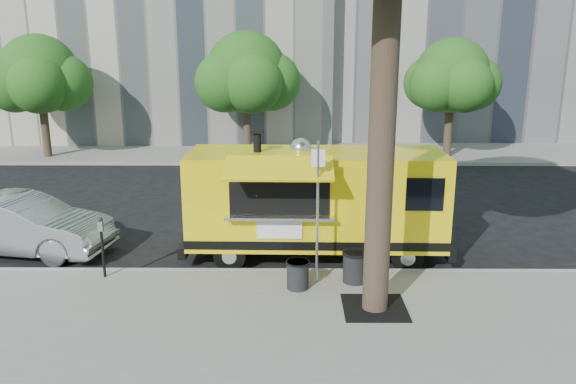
{
  "coord_description": "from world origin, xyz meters",
  "views": [
    {
      "loc": [
        1.03,
        -12.55,
        4.96
      ],
      "look_at": [
        0.94,
        0.0,
        1.69
      ],
      "focal_mm": 35.0,
      "sensor_mm": 36.0,
      "label": 1
    }
  ],
  "objects_px": {
    "sedan": "(21,225)",
    "sign_post": "(318,204)",
    "far_tree_a": "(39,74)",
    "trash_bin_left": "(355,266)",
    "food_truck": "(315,200)",
    "parking_meter": "(102,240)",
    "trash_bin_right": "(298,274)",
    "far_tree_b": "(246,73)",
    "far_tree_c": "(452,76)"
  },
  "relations": [
    {
      "from": "sedan",
      "to": "far_tree_b",
      "type": "bearing_deg",
      "value": -10.63
    },
    {
      "from": "trash_bin_right",
      "to": "sign_post",
      "type": "bearing_deg",
      "value": 41.58
    },
    {
      "from": "sedan",
      "to": "trash_bin_left",
      "type": "xyz_separation_m",
      "value": [
        7.94,
        -2.02,
        -0.23
      ]
    },
    {
      "from": "parking_meter",
      "to": "trash_bin_left",
      "type": "bearing_deg",
      "value": -2.25
    },
    {
      "from": "far_tree_a",
      "to": "far_tree_c",
      "type": "bearing_deg",
      "value": 0.32
    },
    {
      "from": "far_tree_a",
      "to": "far_tree_c",
      "type": "height_order",
      "value": "far_tree_a"
    },
    {
      "from": "food_truck",
      "to": "trash_bin_left",
      "type": "height_order",
      "value": "food_truck"
    },
    {
      "from": "far_tree_a",
      "to": "sign_post",
      "type": "relative_size",
      "value": 1.79
    },
    {
      "from": "far_tree_b",
      "to": "food_truck",
      "type": "height_order",
      "value": "far_tree_b"
    },
    {
      "from": "food_truck",
      "to": "trash_bin_left",
      "type": "relative_size",
      "value": 9.65
    },
    {
      "from": "far_tree_c",
      "to": "trash_bin_left",
      "type": "height_order",
      "value": "far_tree_c"
    },
    {
      "from": "far_tree_a",
      "to": "trash_bin_right",
      "type": "xyz_separation_m",
      "value": [
        11.15,
        -14.2,
        -3.31
      ]
    },
    {
      "from": "parking_meter",
      "to": "sedan",
      "type": "xyz_separation_m",
      "value": [
        -2.59,
        1.81,
        -0.26
      ]
    },
    {
      "from": "parking_meter",
      "to": "trash_bin_right",
      "type": "distance_m",
      "value": 4.22
    },
    {
      "from": "food_truck",
      "to": "sedan",
      "type": "relative_size",
      "value": 1.43
    },
    {
      "from": "far_tree_b",
      "to": "food_truck",
      "type": "xyz_separation_m",
      "value": [
        2.56,
        -12.53,
        -2.39
      ]
    },
    {
      "from": "far_tree_c",
      "to": "trash_bin_left",
      "type": "relative_size",
      "value": 7.99
    },
    {
      "from": "sign_post",
      "to": "trash_bin_left",
      "type": "xyz_separation_m",
      "value": [
        0.8,
        -0.01,
        -1.35
      ]
    },
    {
      "from": "trash_bin_left",
      "to": "food_truck",
      "type": "bearing_deg",
      "value": 114.5
    },
    {
      "from": "sedan",
      "to": "trash_bin_right",
      "type": "relative_size",
      "value": 7.54
    },
    {
      "from": "far_tree_a",
      "to": "trash_bin_left",
      "type": "xyz_separation_m",
      "value": [
        12.35,
        -13.86,
        -3.28
      ]
    },
    {
      "from": "parking_meter",
      "to": "far_tree_b",
      "type": "bearing_deg",
      "value": 81.9
    },
    {
      "from": "sedan",
      "to": "parking_meter",
      "type": "bearing_deg",
      "value": -114.96
    },
    {
      "from": "trash_bin_left",
      "to": "trash_bin_right",
      "type": "distance_m",
      "value": 1.25
    },
    {
      "from": "parking_meter",
      "to": "trash_bin_left",
      "type": "xyz_separation_m",
      "value": [
        5.35,
        -0.21,
        -0.48
      ]
    },
    {
      "from": "sedan",
      "to": "sign_post",
      "type": "bearing_deg",
      "value": -95.77
    },
    {
      "from": "parking_meter",
      "to": "trash_bin_right",
      "type": "bearing_deg",
      "value": -7.62
    },
    {
      "from": "far_tree_a",
      "to": "food_truck",
      "type": "relative_size",
      "value": 0.85
    },
    {
      "from": "far_tree_c",
      "to": "parking_meter",
      "type": "relative_size",
      "value": 3.9
    },
    {
      "from": "food_truck",
      "to": "sign_post",
      "type": "bearing_deg",
      "value": -89.39
    },
    {
      "from": "food_truck",
      "to": "far_tree_a",
      "type": "bearing_deg",
      "value": 134.6
    },
    {
      "from": "far_tree_c",
      "to": "food_truck",
      "type": "distance_m",
      "value": 14.01
    },
    {
      "from": "far_tree_c",
      "to": "food_truck",
      "type": "relative_size",
      "value": 0.83
    },
    {
      "from": "far_tree_b",
      "to": "far_tree_c",
      "type": "relative_size",
      "value": 1.06
    },
    {
      "from": "sign_post",
      "to": "sedan",
      "type": "bearing_deg",
      "value": 164.3
    },
    {
      "from": "sedan",
      "to": "trash_bin_left",
      "type": "height_order",
      "value": "sedan"
    },
    {
      "from": "food_truck",
      "to": "trash_bin_left",
      "type": "distance_m",
      "value": 2.13
    },
    {
      "from": "far_tree_a",
      "to": "far_tree_c",
      "type": "distance_m",
      "value": 18.0
    },
    {
      "from": "far_tree_c",
      "to": "trash_bin_right",
      "type": "bearing_deg",
      "value": -115.59
    },
    {
      "from": "far_tree_c",
      "to": "far_tree_b",
      "type": "bearing_deg",
      "value": 178.09
    },
    {
      "from": "far_tree_a",
      "to": "sedan",
      "type": "relative_size",
      "value": 1.22
    },
    {
      "from": "far_tree_b",
      "to": "sedan",
      "type": "xyz_separation_m",
      "value": [
        -4.59,
        -12.24,
        -3.11
      ]
    },
    {
      "from": "far_tree_c",
      "to": "parking_meter",
      "type": "distance_m",
      "value": 17.82
    },
    {
      "from": "food_truck",
      "to": "trash_bin_right",
      "type": "xyz_separation_m",
      "value": [
        -0.41,
        -2.08,
        -0.98
      ]
    },
    {
      "from": "far_tree_b",
      "to": "trash_bin_left",
      "type": "bearing_deg",
      "value": -76.78
    },
    {
      "from": "far_tree_a",
      "to": "trash_bin_left",
      "type": "relative_size",
      "value": 8.21
    },
    {
      "from": "far_tree_b",
      "to": "trash_bin_left",
      "type": "relative_size",
      "value": 8.43
    },
    {
      "from": "trash_bin_right",
      "to": "far_tree_a",
      "type": "bearing_deg",
      "value": 128.13
    },
    {
      "from": "far_tree_a",
      "to": "sedan",
      "type": "bearing_deg",
      "value": -69.58
    },
    {
      "from": "far_tree_b",
      "to": "sign_post",
      "type": "distance_m",
      "value": 14.61
    }
  ]
}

